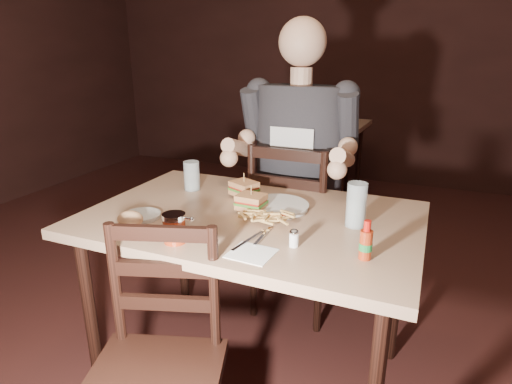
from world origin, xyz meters
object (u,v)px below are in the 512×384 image
at_px(chair_near, 152,383).
at_px(glass_right, 356,205).
at_px(bg_table, 317,133).
at_px(bg_chair_near, 299,176).
at_px(diner, 297,130).
at_px(bg_chair_far, 330,147).
at_px(hot_sauce, 366,240).
at_px(syrup_dispenser, 174,228).
at_px(main_table, 251,231).
at_px(dinner_plate, 277,207).
at_px(side_plate, 142,216).
at_px(glass_left, 192,176).
at_px(chair_far, 297,228).

relative_size(chair_near, glass_right, 5.26).
relative_size(bg_table, chair_near, 0.96).
bearing_deg(bg_chair_near, bg_table, 112.95).
relative_size(chair_near, diner, 0.84).
xyz_separation_m(bg_chair_far, hot_sauce, (0.78, -3.02, 0.40)).
bearing_deg(bg_chair_far, chair_near, 72.94).
distance_m(hot_sauce, syrup_dispenser, 0.63).
bearing_deg(main_table, dinner_plate, 55.44).
bearing_deg(chair_near, syrup_dispenser, 87.28).
relative_size(bg_chair_far, hot_sauce, 6.67).
xyz_separation_m(glass_right, syrup_dispenser, (-0.55, -0.38, -0.03)).
bearing_deg(side_plate, bg_chair_near, 87.61).
xyz_separation_m(bg_table, glass_left, (-0.08, -2.07, 0.16)).
distance_m(bg_table, bg_chair_near, 0.60).
relative_size(glass_left, side_plate, 0.95).
distance_m(chair_far, hot_sauce, 0.99).
xyz_separation_m(bg_chair_far, bg_chair_near, (0.00, -1.10, -0.00)).
xyz_separation_m(bg_chair_far, glass_right, (0.71, -2.76, 0.42)).
xyz_separation_m(glass_left, side_plate, (-0.00, -0.38, -0.06)).
height_order(hot_sauce, side_plate, hot_sauce).
xyz_separation_m(chair_far, diner, (-0.00, -0.05, 0.54)).
xyz_separation_m(bg_chair_near, dinner_plate, (0.38, -1.60, 0.35)).
bearing_deg(glass_left, chair_far, 44.73).
bearing_deg(diner, glass_right, -51.16).
distance_m(bg_table, glass_left, 2.07).
bearing_deg(chair_near, chair_far, 68.24).
distance_m(diner, glass_left, 0.56).
distance_m(diner, glass_right, 0.65).
bearing_deg(dinner_plate, bg_table, 99.98).
height_order(chair_near, side_plate, chair_near).
bearing_deg(dinner_plate, main_table, -124.56).
relative_size(hot_sauce, side_plate, 0.91).
height_order(glass_left, syrup_dispenser, glass_left).
xyz_separation_m(glass_right, side_plate, (-0.79, -0.23, -0.08)).
height_order(bg_chair_near, diner, diner).
height_order(chair_near, hot_sauce, hot_sauce).
bearing_deg(side_plate, dinner_plate, 32.88).
bearing_deg(diner, hot_sauce, -57.51).
distance_m(bg_chair_far, glass_right, 2.88).
distance_m(chair_far, syrup_dispenser, 1.00).
bearing_deg(dinner_plate, diner, 97.04).
distance_m(bg_chair_near, glass_left, 1.57).
relative_size(bg_table, bg_chair_near, 0.98).
distance_m(chair_near, glass_left, 0.96).
distance_m(chair_near, dinner_plate, 0.81).
bearing_deg(side_plate, chair_near, -53.28).
bearing_deg(chair_near, hot_sauce, 19.12).
height_order(chair_far, chair_near, chair_far).
bearing_deg(glass_right, hot_sauce, -73.57).
bearing_deg(main_table, chair_far, 88.07).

